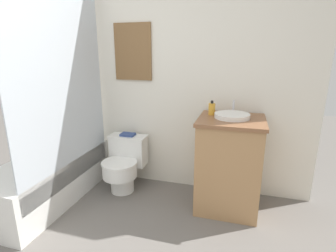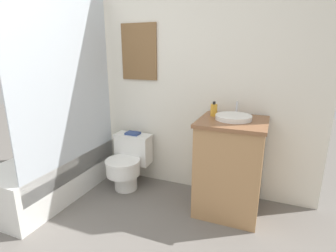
{
  "view_description": "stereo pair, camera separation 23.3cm",
  "coord_description": "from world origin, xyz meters",
  "px_view_note": "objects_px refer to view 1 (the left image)",
  "views": [
    {
      "loc": [
        0.94,
        -0.72,
        1.43
      ],
      "look_at": [
        0.31,
        1.44,
        0.8
      ],
      "focal_mm": 28.0,
      "sensor_mm": 36.0,
      "label": 1
    },
    {
      "loc": [
        1.16,
        -0.64,
        1.43
      ],
      "look_at": [
        0.31,
        1.44,
        0.8
      ],
      "focal_mm": 28.0,
      "sensor_mm": 36.0,
      "label": 2
    }
  ],
  "objects_px": {
    "soap_bottle": "(212,109)",
    "toilet": "(124,163)",
    "book_on_tank": "(128,134)",
    "sink": "(232,116)"
  },
  "relations": [
    {
      "from": "toilet",
      "to": "sink",
      "type": "height_order",
      "value": "sink"
    },
    {
      "from": "soap_bottle",
      "to": "book_on_tank",
      "type": "xyz_separation_m",
      "value": [
        -0.9,
        0.07,
        -0.35
      ]
    },
    {
      "from": "toilet",
      "to": "book_on_tank",
      "type": "relative_size",
      "value": 3.76
    },
    {
      "from": "toilet",
      "to": "book_on_tank",
      "type": "bearing_deg",
      "value": 90.0
    },
    {
      "from": "toilet",
      "to": "soap_bottle",
      "type": "relative_size",
      "value": 4.23
    },
    {
      "from": "soap_bottle",
      "to": "toilet",
      "type": "bearing_deg",
      "value": -176.3
    },
    {
      "from": "book_on_tank",
      "to": "sink",
      "type": "bearing_deg",
      "value": -7.2
    },
    {
      "from": "sink",
      "to": "soap_bottle",
      "type": "relative_size",
      "value": 2.61
    },
    {
      "from": "toilet",
      "to": "sink",
      "type": "bearing_deg",
      "value": -0.71
    },
    {
      "from": "toilet",
      "to": "soap_bottle",
      "type": "bearing_deg",
      "value": 3.7
    }
  ]
}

